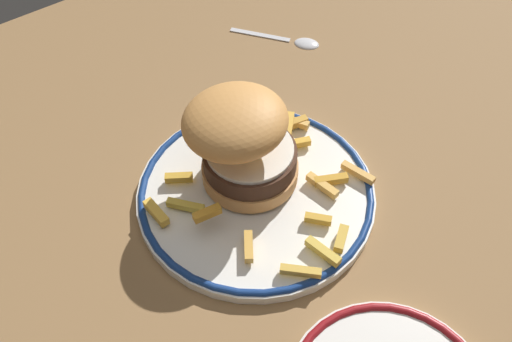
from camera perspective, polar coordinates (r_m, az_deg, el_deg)
The scene contains 5 objects.
ground_plane at distance 66.93cm, azimuth -3.30°, elevation -2.65°, with size 146.11×90.88×4.00cm, color olive.
dinner_plate at distance 63.65cm, azimuth 0.00°, elevation -2.18°, with size 26.48×26.48×1.60cm.
burger at distance 59.97cm, azimuth -1.42°, elevation 3.07°, with size 15.47×15.55×11.53cm.
fries_pile at distance 62.86cm, azimuth 1.94°, elevation -0.99°, with size 22.42×22.46×2.86cm.
spoon at distance 84.44cm, azimuth 4.07°, elevation 12.89°, with size 9.15×11.79×0.90cm.
Camera 1 is at (-21.57, -34.59, 51.08)cm, focal length 40.11 mm.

